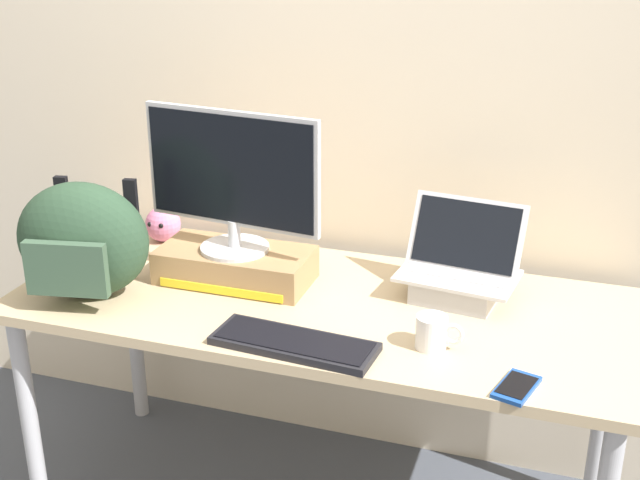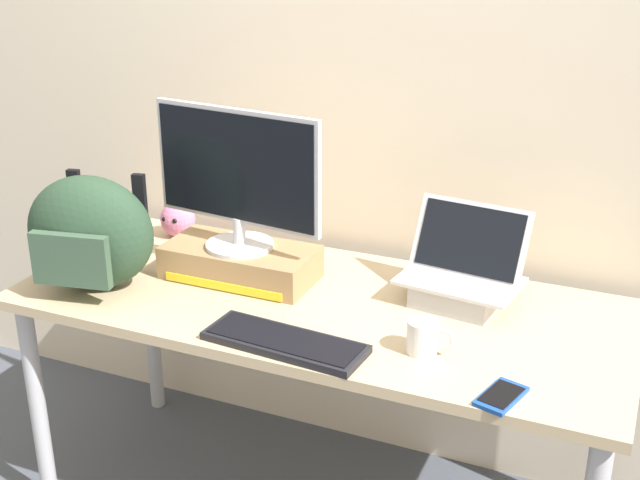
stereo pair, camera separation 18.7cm
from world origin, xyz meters
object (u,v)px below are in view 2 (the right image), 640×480
object	(u,v)px
toner_box_yellow	(241,262)
external_keyboard	(285,342)
cell_phone	(501,396)
plush_toy	(178,219)
desktop_monitor	(237,177)
open_laptop	(461,283)
coffee_mug	(424,337)
messenger_backpack	(90,233)

from	to	relation	value
toner_box_yellow	external_keyboard	xyz separation A→B (m)	(0.30, -0.32, -0.04)
cell_phone	plush_toy	xyz separation A→B (m)	(-1.19, 0.55, 0.05)
toner_box_yellow	desktop_monitor	bearing A→B (deg)	-99.10
desktop_monitor	external_keyboard	size ratio (longest dim) A/B	1.26
toner_box_yellow	open_laptop	world-z (taller)	open_laptop
toner_box_yellow	coffee_mug	distance (m)	0.66
messenger_backpack	coffee_mug	xyz separation A→B (m)	(0.98, 0.01, -0.12)
desktop_monitor	open_laptop	xyz separation A→B (m)	(0.63, 0.10, -0.25)
plush_toy	toner_box_yellow	bearing A→B (deg)	-31.21
toner_box_yellow	open_laptop	size ratio (longest dim) A/B	1.29
external_keyboard	plush_toy	xyz separation A→B (m)	(-0.65, 0.53, 0.05)
open_laptop	external_keyboard	world-z (taller)	open_laptop
toner_box_yellow	coffee_mug	bearing A→B (deg)	-18.99
desktop_monitor	toner_box_yellow	bearing A→B (deg)	87.51
toner_box_yellow	open_laptop	distance (m)	0.64
open_laptop	toner_box_yellow	bearing A→B (deg)	-164.36
external_keyboard	plush_toy	size ratio (longest dim) A/B	3.69
open_laptop	messenger_backpack	xyz separation A→B (m)	(-0.99, -0.32, 0.11)
cell_phone	plush_toy	world-z (taller)	plush_toy
toner_box_yellow	external_keyboard	bearing A→B (deg)	-47.17
open_laptop	plush_toy	distance (m)	0.99
desktop_monitor	open_laptop	size ratio (longest dim) A/B	1.56
toner_box_yellow	coffee_mug	size ratio (longest dim) A/B	3.67
messenger_backpack	desktop_monitor	bearing A→B (deg)	20.59
external_keyboard	cell_phone	bearing A→B (deg)	1.95
external_keyboard	toner_box_yellow	bearing A→B (deg)	137.17
open_laptop	cell_phone	world-z (taller)	open_laptop
external_keyboard	messenger_backpack	bearing A→B (deg)	175.54
desktop_monitor	plush_toy	size ratio (longest dim) A/B	4.66
desktop_monitor	external_keyboard	bearing A→B (deg)	-40.44
cell_phone	desktop_monitor	bearing A→B (deg)	173.03
external_keyboard	cell_phone	xyz separation A→B (m)	(0.55, -0.02, -0.01)
desktop_monitor	cell_phone	distance (m)	0.96
desktop_monitor	plush_toy	xyz separation A→B (m)	(-0.35, 0.21, -0.25)
open_laptop	cell_phone	size ratio (longest dim) A/B	2.28
external_keyboard	plush_toy	bearing A→B (deg)	144.85
desktop_monitor	messenger_backpack	bearing A→B (deg)	-141.79
external_keyboard	plush_toy	world-z (taller)	plush_toy
desktop_monitor	messenger_backpack	world-z (taller)	desktop_monitor
toner_box_yellow	plush_toy	size ratio (longest dim) A/B	3.84
coffee_mug	cell_phone	bearing A→B (deg)	-30.41
desktop_monitor	coffee_mug	bearing A→B (deg)	-12.28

